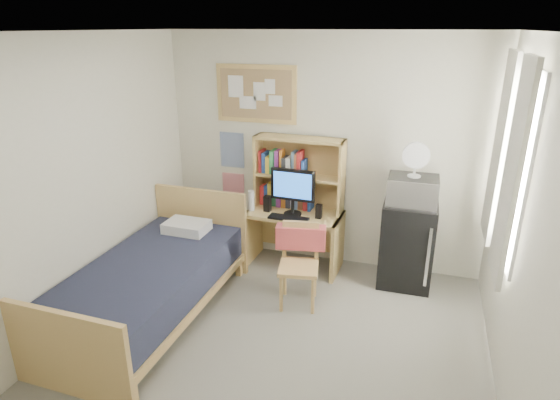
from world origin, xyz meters
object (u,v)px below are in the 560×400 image
(monitor, at_px, (293,192))
(mini_fridge, at_px, (407,243))
(microwave, at_px, (413,190))
(desk_chair, at_px, (299,267))
(desk_fan, at_px, (416,161))
(bed, at_px, (150,290))
(desk, at_px, (294,239))
(bulletin_board, at_px, (256,94))
(speaker_right, at_px, (319,211))
(speaker_left, at_px, (267,204))

(monitor, bearing_deg, mini_fridge, 5.53)
(microwave, bearing_deg, desk_chair, -143.25)
(mini_fridge, xyz_separation_m, desk_fan, (0.00, -0.02, 0.91))
(desk_chair, xyz_separation_m, bed, (-1.28, -0.64, -0.13))
(desk, bearing_deg, monitor, -90.00)
(desk_fan, bearing_deg, microwave, 0.00)
(bulletin_board, height_order, desk, bulletin_board)
(bulletin_board, height_order, monitor, bulletin_board)
(monitor, relative_size, desk_fan, 1.61)
(speaker_right, bearing_deg, desk_chair, -90.19)
(bed, height_order, speaker_right, speaker_right)
(speaker_left, bearing_deg, bed, -115.24)
(bulletin_board, bearing_deg, monitor, -32.69)
(desk, distance_m, bed, 1.73)
(bed, bearing_deg, speaker_left, 63.23)
(mini_fridge, relative_size, desk_fan, 2.81)
(desk_fan, bearing_deg, mini_fridge, 90.00)
(desk_chair, distance_m, monitor, 0.91)
(bed, bearing_deg, desk, 55.06)
(desk_fan, bearing_deg, monitor, -178.46)
(mini_fridge, bearing_deg, desk, 179.71)
(mini_fridge, xyz_separation_m, speaker_right, (-0.95, -0.08, 0.28))
(bulletin_board, bearing_deg, speaker_right, -23.10)
(desk, distance_m, microwave, 1.45)
(bed, distance_m, speaker_left, 1.60)
(desk, distance_m, desk_chair, 0.81)
(bulletin_board, relative_size, speaker_right, 6.02)
(microwave, bearing_deg, speaker_left, -179.36)
(mini_fridge, height_order, monitor, monitor)
(speaker_left, bearing_deg, monitor, -0.00)
(desk, relative_size, desk_chair, 1.28)
(desk_fan, bearing_deg, speaker_left, -179.36)
(desk_chair, xyz_separation_m, speaker_left, (-0.57, 0.72, 0.34))
(monitor, bearing_deg, speaker_right, -0.00)
(desk_chair, xyz_separation_m, speaker_right, (0.03, 0.69, 0.33))
(speaker_right, bearing_deg, microwave, 6.06)
(desk_chair, height_order, speaker_left, speaker_left)
(bed, xyz_separation_m, speaker_right, (1.31, 1.33, 0.45))
(mini_fridge, distance_m, bed, 2.67)
(desk, distance_m, mini_fridge, 1.26)
(desk, height_order, mini_fridge, mini_fridge)
(bulletin_board, height_order, microwave, bulletin_board)
(desk_chair, distance_m, mini_fridge, 1.25)
(bed, bearing_deg, monitor, 53.94)
(monitor, bearing_deg, desk_fan, 4.61)
(mini_fridge, relative_size, bed, 0.44)
(mini_fridge, height_order, microwave, microwave)
(bed, bearing_deg, speaker_right, 46.33)
(bed, distance_m, desk_fan, 2.87)
(desk_chair, bearing_deg, mini_fridge, 27.92)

